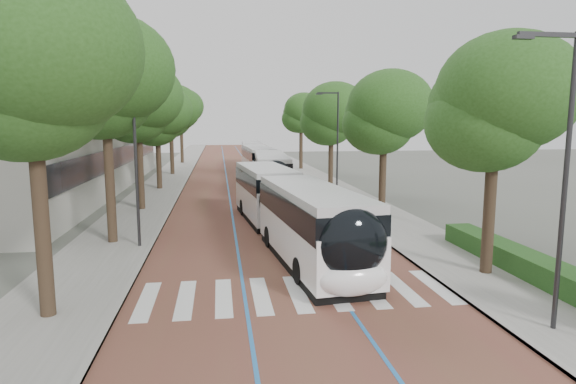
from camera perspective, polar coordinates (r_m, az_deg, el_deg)
The scene contains 20 objects.
ground at distance 15.86m, azimuth 0.97°, elevation -13.25°, with size 160.00×160.00×0.00m, color #51544C.
road at distance 54.92m, azimuth -5.70°, elevation 2.18°, with size 11.00×140.00×0.02m, color brown.
sidewalk_left at distance 55.11m, azimuth -13.52°, elevation 2.06°, with size 4.00×140.00×0.12m, color gray.
sidewalk_right at distance 55.74m, azimuth 2.03°, elevation 2.36°, with size 4.00×140.00×0.12m, color gray.
kerb_left at distance 54.96m, azimuth -11.54°, elevation 2.11°, with size 0.20×140.00×0.14m, color gray.
kerb_right at distance 55.44m, azimuth 0.10°, elevation 2.33°, with size 0.20×140.00×0.14m, color gray.
zebra_crossing at distance 16.80m, azimuth 1.10°, elevation -11.89°, with size 10.55×3.60×0.01m.
lane_line_left at distance 54.87m, azimuth -7.37°, elevation 2.16°, with size 0.12×126.00×0.01m, color #246CB5.
lane_line_right at distance 55.01m, azimuth -4.03°, elevation 2.22°, with size 0.12×126.00×0.01m, color #246CB5.
office_building at distance 45.89m, azimuth -30.48°, elevation 8.64°, with size 18.11×40.00×14.00m.
hedge at distance 19.28m, azimuth 29.11°, elevation -8.75°, with size 1.20×14.00×0.80m, color #1D4317.
streetlight_near at distance 14.68m, azimuth 29.62°, elevation 3.29°, with size 1.82×0.20×8.00m.
streetlight_far at distance 37.66m, azimuth 5.64°, elevation 6.73°, with size 1.82×0.20×8.00m.
lamp_post_left at distance 22.93m, azimuth -17.59°, elevation 3.65°, with size 0.14×0.14×8.00m, color #28282A.
trees_left at distance 40.62m, azimuth -15.69°, elevation 9.66°, with size 6.08×60.76×10.12m.
trees_right at distance 37.79m, azimuth 7.33°, elevation 9.00°, with size 5.86×46.99×8.80m.
lead_bus at distance 23.34m, azimuth 0.10°, elevation -2.06°, with size 4.34×18.55×3.20m.
bus_queued_0 at distance 39.63m, azimuth -1.99°, elevation 2.21°, with size 3.20×12.52×3.20m.
bus_queued_1 at distance 51.91m, azimuth -3.52°, elevation 3.64°, with size 2.98×12.48×3.20m.
bus_queued_2 at distance 65.01m, azimuth -4.31°, elevation 4.57°, with size 3.00×12.49×3.20m.
Camera 1 is at (-2.36, -14.56, 5.82)m, focal length 30.00 mm.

